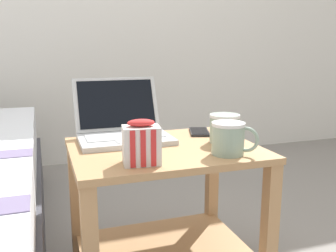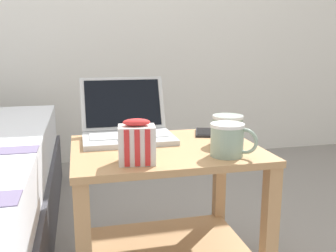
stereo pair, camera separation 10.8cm
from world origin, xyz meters
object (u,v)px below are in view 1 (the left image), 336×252
mug_front_right (224,127)px  snack_bag (141,144)px  laptop (123,127)px  mug_front_left (229,137)px  cell_phone (199,132)px

mug_front_right → snack_bag: size_ratio=1.07×
laptop → mug_front_left: laptop is taller
mug_front_right → snack_bag: snack_bag is taller
mug_front_left → cell_phone: size_ratio=0.85×
mug_front_right → laptop: bearing=152.6°
mug_front_right → snack_bag: bearing=-156.9°
laptop → snack_bag: bearing=-92.1°
mug_front_left → laptop: bearing=131.6°
mug_front_right → snack_bag: 0.37m
snack_bag → cell_phone: bearing=44.5°
mug_front_right → cell_phone: mug_front_right is taller
snack_bag → mug_front_right: bearing=23.1°
laptop → cell_phone: bearing=-0.6°
snack_bag → mug_front_left: bearing=1.4°
mug_front_left → mug_front_right: (0.06, 0.14, -0.00)m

